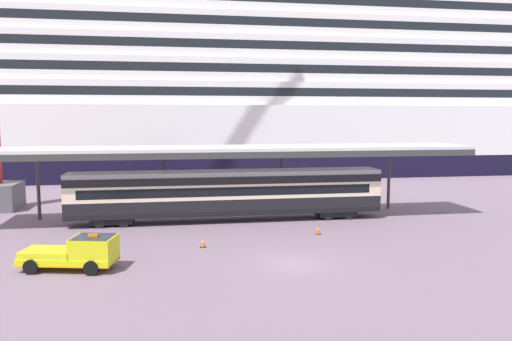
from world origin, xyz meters
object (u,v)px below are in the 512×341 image
Objects in this scene: cruise_ship at (183,79)px; service_truck at (77,252)px; traffic_cone_near at (318,230)px; traffic_cone_mid at (203,242)px; train_carriage at (228,193)px.

cruise_ship is 25.08× the size of service_truck.
cruise_ship is 199.63× the size of traffic_cone_near.
cruise_ship is at bearing 81.31° from service_truck.
traffic_cone_near is 1.04× the size of traffic_cone_mid.
service_truck reaches higher than traffic_cone_near.
cruise_ship reaches higher than train_carriage.
cruise_ship is at bearing 93.68° from train_carriage.
service_truck is 8.11m from traffic_cone_mid.
service_truck is at bearing -152.50° from traffic_cone_mid.
train_carriage is 8.84m from traffic_cone_mid.
service_truck is at bearing -158.78° from traffic_cone_near.
cruise_ship is 207.22× the size of traffic_cone_mid.
traffic_cone_near is (15.65, 6.08, -0.65)m from service_truck.
service_truck is 16.80m from traffic_cone_near.
cruise_ship is 5.50× the size of train_carriage.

